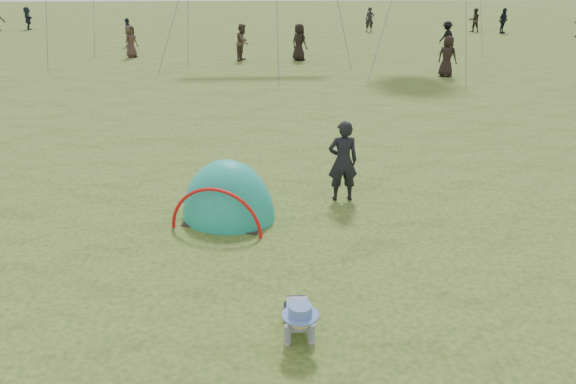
{
  "coord_description": "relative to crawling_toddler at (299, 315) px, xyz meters",
  "views": [
    {
      "loc": [
        -1.2,
        -6.59,
        4.48
      ],
      "look_at": [
        -0.74,
        1.92,
        1.0
      ],
      "focal_mm": 35.0,
      "sensor_mm": 36.0,
      "label": 1
    }
  ],
  "objects": [
    {
      "name": "ground",
      "position": [
        0.74,
        0.58,
        -0.32
      ],
      "size": [
        140.0,
        140.0,
        0.0
      ],
      "primitive_type": "plane",
      "color": "#264412"
    },
    {
      "name": "crawling_toddler",
      "position": [
        0.0,
        0.0,
        0.0
      ],
      "size": [
        0.59,
        0.84,
        0.64
      ],
      "primitive_type": null,
      "rotation": [
        0.0,
        0.0,
        0.01
      ],
      "color": "black",
      "rests_on": "ground"
    },
    {
      "name": "popup_tent",
      "position": [
        -1.06,
        3.71,
        -0.32
      ],
      "size": [
        2.13,
        1.93,
        2.29
      ],
      "primitive_type": "ellipsoid",
      "rotation": [
        0.0,
        0.0,
        -0.31
      ],
      "color": "#0F915C",
      "rests_on": "ground"
    },
    {
      "name": "standing_adult",
      "position": [
        1.21,
        4.49,
        0.51
      ],
      "size": [
        0.62,
        0.43,
        1.65
      ],
      "primitive_type": "imported",
      "rotation": [
        0.0,
        0.0,
        3.19
      ],
      "color": "black",
      "rests_on": "ground"
    },
    {
      "name": "crowd_person_1",
      "position": [
        14.86,
        34.28,
        0.47
      ],
      "size": [
        0.77,
        0.6,
        1.59
      ],
      "primitive_type": "imported",
      "rotation": [
        0.0,
        0.0,
        3.14
      ],
      "color": "black",
      "rests_on": "ground"
    },
    {
      "name": "crowd_person_2",
      "position": [
        16.46,
        33.18,
        0.52
      ],
      "size": [
        1.03,
        0.93,
        1.68
      ],
      "primitive_type": "imported",
      "rotation": [
        0.0,
        0.0,
        0.67
      ],
      "color": "black",
      "rests_on": "ground"
    },
    {
      "name": "crowd_person_3",
      "position": [
        9.83,
        24.81,
        0.48
      ],
      "size": [
        1.19,
        1.08,
        1.6
      ],
      "primitive_type": "imported",
      "rotation": [
        0.0,
        0.0,
        3.75
      ],
      "color": "black",
      "rests_on": "ground"
    },
    {
      "name": "crowd_person_4",
      "position": [
        7.57,
        17.68,
        0.52
      ],
      "size": [
        0.97,
        0.95,
        1.69
      ],
      "primitive_type": "imported",
      "rotation": [
        0.0,
        0.0,
        2.41
      ],
      "color": "black",
      "rests_on": "ground"
    },
    {
      "name": "crowd_person_7",
      "position": [
        -1.15,
        22.45,
        0.56
      ],
      "size": [
        0.91,
        1.02,
        1.76
      ],
      "primitive_type": "imported",
      "rotation": [
        0.0,
        0.0,
        1.24
      ],
      "color": "#44332A",
      "rests_on": "ground"
    },
    {
      "name": "crowd_person_10",
      "position": [
        1.62,
        22.27,
        0.56
      ],
      "size": [
        1.01,
        1.01,
        1.77
      ],
      "primitive_type": "imported",
      "rotation": [
        0.0,
        0.0,
        2.37
      ],
      "color": "black",
      "rests_on": "ground"
    },
    {
      "name": "crowd_person_11",
      "position": [
        -17.02,
        37.36,
        0.48
      ],
      "size": [
        1.09,
        1.53,
        1.6
      ],
      "primitive_type": "imported",
      "rotation": [
        0.0,
        0.0,
        2.04
      ],
      "color": "black",
      "rests_on": "ground"
    },
    {
      "name": "crowd_person_12",
      "position": [
        7.51,
        34.74,
        0.5
      ],
      "size": [
        0.65,
        0.47,
        1.65
      ],
      "primitive_type": "imported",
      "rotation": [
        0.0,
        0.0,
        6.16
      ],
      "color": "black",
      "rests_on": "ground"
    },
    {
      "name": "crowd_person_14",
      "position": [
        -7.87,
        27.9,
        0.47
      ],
      "size": [
        0.52,
        0.98,
        1.58
      ],
      "primitive_type": "imported",
      "rotation": [
        0.0,
        0.0,
        4.86
      ],
      "color": "black",
      "rests_on": "ground"
    },
    {
      "name": "crowd_person_16",
      "position": [
        -6.87,
        23.72,
        0.48
      ],
      "size": [
        0.84,
        0.93,
        1.6
      ],
      "primitive_type": "imported",
      "rotation": [
        0.0,
        0.0,
        1.02
      ],
      "color": "#402D26",
      "rests_on": "ground"
    }
  ]
}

